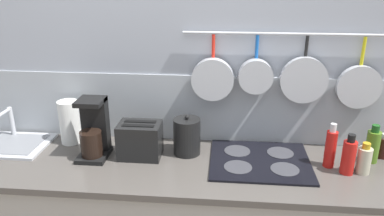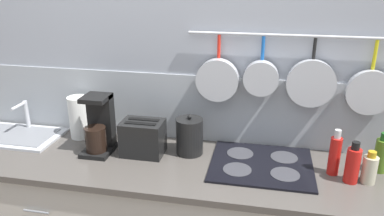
# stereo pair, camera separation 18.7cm
# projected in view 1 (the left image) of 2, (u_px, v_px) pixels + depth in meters

# --- Properties ---
(wall_back) EXTENTS (7.20, 0.15, 2.60)m
(wall_back) POSITION_uv_depth(u_px,v_px,m) (182.00, 80.00, 2.19)
(wall_back) COLOR #999EA8
(wall_back) RESTS_ON ground_plane
(countertop) EXTENTS (2.67, 0.62, 0.03)m
(countertop) POSITION_uv_depth(u_px,v_px,m) (174.00, 167.00, 2.00)
(countertop) COLOR #4C4742
(countertop) RESTS_ON cabinet_base
(sink_basin) EXTENTS (0.53, 0.33, 0.19)m
(sink_basin) POSITION_uv_depth(u_px,v_px,m) (3.00, 143.00, 2.20)
(sink_basin) COLOR #B7BABF
(sink_basin) RESTS_ON countertop
(paper_towel_roll) EXTENTS (0.12, 0.12, 0.26)m
(paper_towel_roll) POSITION_uv_depth(u_px,v_px,m) (70.00, 122.00, 2.20)
(paper_towel_roll) COLOR white
(paper_towel_roll) RESTS_ON countertop
(coffee_maker) EXTENTS (0.16, 0.20, 0.33)m
(coffee_maker) POSITION_uv_depth(u_px,v_px,m) (94.00, 132.00, 2.04)
(coffee_maker) COLOR black
(coffee_maker) RESTS_ON countertop
(toaster) EXTENTS (0.25, 0.17, 0.20)m
(toaster) POSITION_uv_depth(u_px,v_px,m) (140.00, 140.00, 2.04)
(toaster) COLOR black
(toaster) RESTS_ON countertop
(kettle) EXTENTS (0.15, 0.15, 0.23)m
(kettle) POSITION_uv_depth(u_px,v_px,m) (187.00, 136.00, 2.08)
(kettle) COLOR black
(kettle) RESTS_ON countertop
(cooktop) EXTENTS (0.53, 0.46, 0.01)m
(cooktop) POSITION_uv_depth(u_px,v_px,m) (260.00, 161.00, 2.01)
(cooktop) COLOR black
(cooktop) RESTS_ON countertop
(bottle_olive_oil) EXTENTS (0.06, 0.06, 0.24)m
(bottle_olive_oil) POSITION_uv_depth(u_px,v_px,m) (330.00, 148.00, 1.93)
(bottle_olive_oil) COLOR red
(bottle_olive_oil) RESTS_ON countertop
(bottle_sesame_oil) EXTENTS (0.07, 0.07, 0.21)m
(bottle_sesame_oil) POSITION_uv_depth(u_px,v_px,m) (349.00, 156.00, 1.87)
(bottle_sesame_oil) COLOR red
(bottle_sesame_oil) RESTS_ON countertop
(bottle_dish_soap) EXTENTS (0.07, 0.07, 0.17)m
(bottle_dish_soap) POSITION_uv_depth(u_px,v_px,m) (364.00, 160.00, 1.88)
(bottle_dish_soap) COLOR #BFB799
(bottle_dish_soap) RESTS_ON countertop
(bottle_cooking_wine) EXTENTS (0.07, 0.07, 0.21)m
(bottle_cooking_wine) POSITION_uv_depth(u_px,v_px,m) (373.00, 146.00, 1.99)
(bottle_cooking_wine) COLOR #4C721E
(bottle_cooking_wine) RESTS_ON countertop
(bottle_hot_sauce) EXTENTS (0.06, 0.06, 0.14)m
(bottle_hot_sauce) POSITION_uv_depth(u_px,v_px,m) (383.00, 147.00, 2.04)
(bottle_hot_sauce) COLOR #33140F
(bottle_hot_sauce) RESTS_ON countertop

